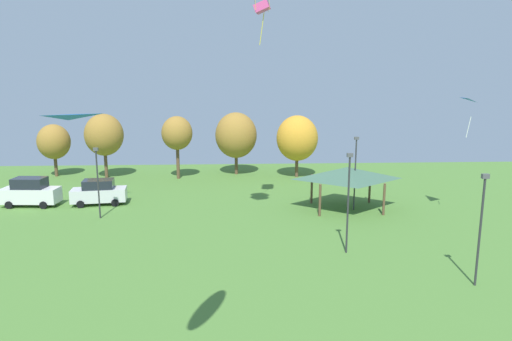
# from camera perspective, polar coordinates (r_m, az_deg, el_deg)

# --- Properties ---
(kite_flying_0) EXTENTS (1.34, 1.76, 2.23)m
(kite_flying_0) POSITION_cam_1_polar(r_m,az_deg,el_deg) (37.87, 25.89, 6.65)
(kite_flying_0) COLOR blue
(kite_flying_3) EXTENTS (4.14, 3.68, 0.66)m
(kite_flying_3) POSITION_cam_1_polar(r_m,az_deg,el_deg) (41.65, -22.28, 4.17)
(kite_flying_3) COLOR blue
(parked_car_leftmost) EXTENTS (4.85, 2.22, 2.49)m
(parked_car_leftmost) POSITION_cam_1_polar(r_m,az_deg,el_deg) (43.79, -26.36, -2.45)
(parked_car_leftmost) COLOR silver
(parked_car_leftmost) RESTS_ON ground
(parked_car_second_from_left) EXTENTS (4.78, 2.45, 2.21)m
(parked_car_second_from_left) POSITION_cam_1_polar(r_m,az_deg,el_deg) (42.06, -19.04, -2.57)
(parked_car_second_from_left) COLOR silver
(parked_car_second_from_left) RESTS_ON ground
(park_pavilion) EXTENTS (6.70, 5.05, 3.60)m
(park_pavilion) POSITION_cam_1_polar(r_m,az_deg,el_deg) (38.68, 11.30, -0.33)
(park_pavilion) COLOR brown
(park_pavilion) RESTS_ON ground
(light_post_0) EXTENTS (0.36, 0.20, 5.60)m
(light_post_0) POSITION_cam_1_polar(r_m,az_deg,el_deg) (37.39, -19.18, -0.95)
(light_post_0) COLOR #2D2D33
(light_post_0) RESTS_ON ground
(light_post_1) EXTENTS (0.36, 0.20, 6.01)m
(light_post_1) POSITION_cam_1_polar(r_m,az_deg,el_deg) (26.25, 26.28, -5.97)
(light_post_1) COLOR #2D2D33
(light_post_1) RESTS_ON ground
(light_post_2) EXTENTS (0.36, 0.20, 6.33)m
(light_post_2) POSITION_cam_1_polar(r_m,az_deg,el_deg) (28.61, 11.46, -3.34)
(light_post_2) COLOR #2D2D33
(light_post_2) RESTS_ON ground
(light_post_3) EXTENTS (0.36, 0.20, 6.16)m
(light_post_3) POSITION_cam_1_polar(r_m,az_deg,el_deg) (38.43, 12.30, 0.17)
(light_post_3) COLOR #2D2D33
(light_post_3) RESTS_ON ground
(treeline_tree_0) EXTENTS (3.57, 3.57, 5.92)m
(treeline_tree_0) POSITION_cam_1_polar(r_m,az_deg,el_deg) (55.97, -23.95, 3.29)
(treeline_tree_0) COLOR brown
(treeline_tree_0) RESTS_ON ground
(treeline_tree_1) EXTENTS (4.19, 4.19, 7.13)m
(treeline_tree_1) POSITION_cam_1_polar(r_m,az_deg,el_deg) (52.92, -18.46, 4.24)
(treeline_tree_1) COLOR brown
(treeline_tree_1) RESTS_ON ground
(treeline_tree_2) EXTENTS (3.35, 3.35, 6.91)m
(treeline_tree_2) POSITION_cam_1_polar(r_m,az_deg,el_deg) (50.57, -9.85, 4.59)
(treeline_tree_2) COLOR brown
(treeline_tree_2) RESTS_ON ground
(treeline_tree_3) EXTENTS (4.75, 4.75, 7.15)m
(treeline_tree_3) POSITION_cam_1_polar(r_m,az_deg,el_deg) (52.38, -2.51, 4.42)
(treeline_tree_3) COLOR brown
(treeline_tree_3) RESTS_ON ground
(treeline_tree_4) EXTENTS (4.61, 4.61, 6.91)m
(treeline_tree_4) POSITION_cam_1_polar(r_m,az_deg,el_deg) (51.07, 5.17, 4.03)
(treeline_tree_4) COLOR brown
(treeline_tree_4) RESTS_ON ground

